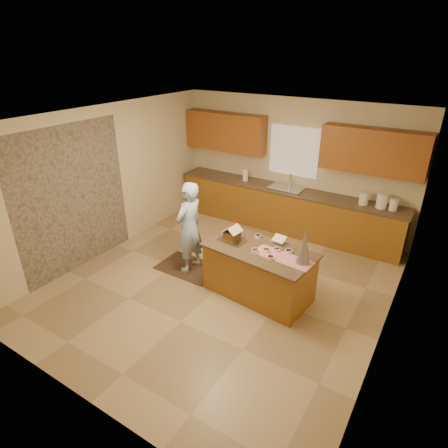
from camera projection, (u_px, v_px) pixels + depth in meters
The scene contains 28 objects.
floor at pixel (223, 283), 6.31m from camera, with size 5.50×5.50×0.00m, color tan.
ceiling at pixel (222, 119), 5.14m from camera, with size 5.50×5.50×0.00m, color silver.
wall_back at pixel (293, 165), 7.82m from camera, with size 5.50×5.50×0.00m, color beige.
wall_front at pixel (70, 306), 3.63m from camera, with size 5.50×5.50×0.00m, color beige.
wall_left at pixel (108, 181), 6.93m from camera, with size 5.50×5.50×0.00m, color beige.
wall_right at pixel (398, 254), 4.52m from camera, with size 5.50×5.50×0.00m, color beige.
stone_accent at pixel (73, 200), 6.35m from camera, with size 2.50×2.50×0.00m, color gray.
window_curtain at pixel (294, 151), 7.67m from camera, with size 1.05×0.03×1.00m, color white.
back_counter_base at pixel (284, 210), 7.99m from camera, with size 4.80×0.60×0.88m, color brown.
back_counter_top at pixel (286, 190), 7.79m from camera, with size 4.85×0.63×0.04m, color brown.
upper_cabinet_left at pixel (226, 132), 8.19m from camera, with size 1.85×0.35×0.80m, color brown.
upper_cabinet_right at pixel (373, 151), 6.70m from camera, with size 1.85×0.35×0.80m, color brown.
sink at pixel (286, 190), 7.79m from camera, with size 0.70×0.45×0.12m, color silver.
faucet at pixel (290, 180), 7.86m from camera, with size 0.03×0.03×0.28m, color silver.
island_base at pixel (259, 273), 5.89m from camera, with size 1.60×0.80×0.78m, color brown.
island_top at pixel (260, 250), 5.71m from camera, with size 1.68×0.87×0.04m, color brown.
table_runner at pixel (283, 257), 5.48m from camera, with size 0.89×0.32×0.01m, color #BA0D0E.
baking_tray at pixel (232, 240), 5.94m from camera, with size 0.41×0.30×0.02m, color silver.
cookbook at pixel (279, 239), 5.83m from camera, with size 0.20×0.02×0.16m, color white.
tinsel_tree at pixel (304, 248), 5.24m from camera, with size 0.20×0.20×0.49m, color #B0B0BD.
rug at pixel (189, 268), 6.75m from camera, with size 1.10×0.71×0.01m, color black.
boy at pixel (189, 228), 6.37m from camera, with size 0.59×0.39×1.61m, color #A1BDE5.
canister_a at pixel (364, 198), 6.98m from camera, with size 0.17×0.17×0.23m, color white.
canister_b at pixel (382, 201), 6.82m from camera, with size 0.19×0.19×0.27m, color white.
canister_c at pixel (394, 205), 6.74m from camera, with size 0.15×0.15×0.21m, color white.
paper_towel at pixel (246, 175), 8.19m from camera, with size 0.12×0.12×0.25m, color white.
gingerbread_house at pixel (232, 234), 5.89m from camera, with size 0.27×0.27×0.25m.
candy_bowls at pixel (269, 249), 5.65m from camera, with size 0.72×0.60×0.05m.
Camera 1 is at (2.82, -4.44, 3.63)m, focal length 30.22 mm.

